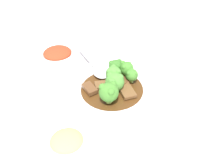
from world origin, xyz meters
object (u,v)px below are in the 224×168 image
(beef_strip_3, at_px, (90,88))
(serving_spoon, at_px, (98,70))
(broccoli_floret_0, at_px, (109,92))
(broccoli_floret_5, at_px, (126,68))
(broccoli_floret_3, at_px, (116,67))
(side_bowl_appetizer, at_px, (67,145))
(beef_strip_2, at_px, (127,90))
(broccoli_floret_2, at_px, (114,82))
(main_plate, at_px, (112,90))
(beef_strip_0, at_px, (105,84))
(broccoli_floret_4, at_px, (132,75))
(sauce_dish, at_px, (166,66))
(side_bowl_kimchi, at_px, (58,57))
(beef_strip_1, at_px, (122,80))
(broccoli_floret_1, at_px, (114,73))

(beef_strip_3, height_order, serving_spoon, serving_spoon)
(beef_strip_3, distance_m, broccoli_floret_0, 0.08)
(beef_strip_3, relative_size, serving_spoon, 0.28)
(broccoli_floret_5, bearing_deg, serving_spoon, 115.08)
(broccoli_floret_3, xyz_separation_m, side_bowl_appetizer, (-0.29, -0.10, -0.02))
(beef_strip_2, height_order, broccoli_floret_2, broccoli_floret_2)
(main_plate, distance_m, beef_strip_2, 0.05)
(side_bowl_appetizer, bearing_deg, broccoli_floret_3, 18.24)
(broccoli_floret_5, xyz_separation_m, side_bowl_appetizer, (-0.30, -0.07, -0.02))
(beef_strip_0, distance_m, broccoli_floret_3, 0.07)
(broccoli_floret_2, bearing_deg, broccoli_floret_4, -13.74)
(broccoli_floret_3, distance_m, sauce_dish, 0.19)
(main_plate, distance_m, beef_strip_3, 0.07)
(side_bowl_kimchi, bearing_deg, beef_strip_2, -85.71)
(beef_strip_3, xyz_separation_m, side_bowl_kimchi, (0.04, 0.19, 0.01))
(beef_strip_2, relative_size, side_bowl_appetizer, 0.78)
(broccoli_floret_0, bearing_deg, broccoli_floret_3, 31.15)
(broccoli_floret_0, xyz_separation_m, sauce_dish, (0.27, -0.02, -0.05))
(broccoli_floret_3, distance_m, serving_spoon, 0.06)
(beef_strip_1, relative_size, broccoli_floret_0, 0.80)
(broccoli_floret_3, bearing_deg, broccoli_floret_1, -150.23)
(beef_strip_3, height_order, broccoli_floret_0, broccoli_floret_0)
(broccoli_floret_1, distance_m, broccoli_floret_5, 0.05)
(beef_strip_1, bearing_deg, broccoli_floret_1, 135.87)
(broccoli_floret_0, distance_m, broccoli_floret_4, 0.11)
(main_plate, relative_size, beef_strip_1, 6.04)
(beef_strip_0, xyz_separation_m, serving_spoon, (0.04, 0.06, 0.00))
(beef_strip_1, bearing_deg, broccoli_floret_3, 66.86)
(beef_strip_2, distance_m, side_bowl_appetizer, 0.25)
(broccoli_floret_1, relative_size, broccoli_floret_5, 1.03)
(serving_spoon, bearing_deg, side_bowl_kimchi, 104.31)
(beef_strip_2, height_order, sauce_dish, beef_strip_2)
(main_plate, bearing_deg, broccoli_floret_0, -147.62)
(beef_strip_1, distance_m, broccoli_floret_0, 0.10)
(main_plate, bearing_deg, side_bowl_kimchi, 91.54)
(beef_strip_0, height_order, broccoli_floret_0, broccoli_floret_0)
(main_plate, bearing_deg, beef_strip_3, 139.10)
(broccoli_floret_4, relative_size, side_bowl_kimchi, 0.38)
(beef_strip_1, height_order, beef_strip_3, beef_strip_3)
(beef_strip_3, bearing_deg, side_bowl_appetizer, -149.96)
(sauce_dish, bearing_deg, broccoli_floret_1, 159.88)
(beef_strip_2, bearing_deg, beef_strip_1, 53.52)
(main_plate, distance_m, broccoli_floret_2, 0.04)
(broccoli_floret_1, relative_size, broccoli_floret_4, 1.24)
(serving_spoon, distance_m, side_bowl_kimchi, 0.16)
(side_bowl_appetizer, bearing_deg, beef_strip_2, 4.10)
(serving_spoon, bearing_deg, broccoli_floret_4, -75.46)
(broccoli_floret_3, distance_m, side_bowl_appetizer, 0.31)
(broccoli_floret_3, height_order, side_bowl_kimchi, broccoli_floret_3)
(beef_strip_0, xyz_separation_m, broccoli_floret_3, (0.07, 0.01, 0.02))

